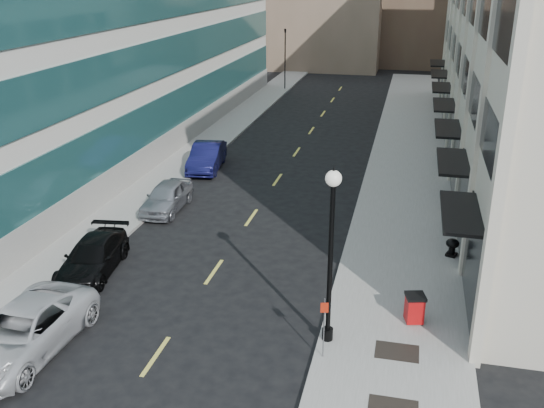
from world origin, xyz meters
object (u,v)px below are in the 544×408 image
at_px(lamppost, 331,242).
at_px(car_silver_sedan, 167,197).
at_px(traffic_signal, 285,33).
at_px(trash_bin, 415,307).
at_px(sign_post, 324,319).
at_px(car_white_van, 23,331).
at_px(urn_planter, 452,246).
at_px(car_black_pickup, 93,257).
at_px(car_blue_sedan, 207,157).

bearing_deg(lamppost, car_silver_sedan, 134.42).
xyz_separation_m(traffic_signal, trash_bin, (13.58, -42.25, -4.99)).
bearing_deg(sign_post, trash_bin, 29.76).
relative_size(car_white_van, trash_bin, 5.37).
bearing_deg(urn_planter, car_silver_sedan, 169.82).
bearing_deg(car_silver_sedan, sign_post, -49.35).
bearing_deg(car_silver_sedan, car_black_pickup, -93.43).
bearing_deg(car_white_van, urn_planter, 38.92).
distance_m(traffic_signal, trash_bin, 44.66).
bearing_deg(car_white_van, sign_post, 12.82).
bearing_deg(car_silver_sedan, car_white_van, -89.77).
bearing_deg(urn_planter, car_black_pickup, -162.21).
xyz_separation_m(car_blue_sedan, sign_post, (10.02, -18.01, 0.72)).
relative_size(trash_bin, lamppost, 0.18).
relative_size(car_silver_sedan, lamppost, 0.71).
relative_size(traffic_signal, sign_post, 3.30).
xyz_separation_m(traffic_signal, car_silver_sedan, (1.00, -34.00, -4.98)).
bearing_deg(lamppost, car_blue_sedan, 120.52).
distance_m(traffic_signal, car_white_van, 47.03).
xyz_separation_m(lamppost, urn_planter, (4.30, 7.47, -3.08)).
xyz_separation_m(traffic_signal, car_white_van, (1.28, -46.76, -4.92)).
height_order(car_black_pickup, car_blue_sedan, car_blue_sedan).
relative_size(traffic_signal, lamppost, 1.15).
distance_m(car_blue_sedan, lamppost, 19.95).
height_order(traffic_signal, urn_planter, traffic_signal).
distance_m(traffic_signal, car_silver_sedan, 34.38).
distance_m(car_blue_sedan, trash_bin, 19.91).
relative_size(car_white_van, urn_planter, 7.29).
xyz_separation_m(car_white_van, car_silver_sedan, (-0.28, 12.76, -0.06)).
distance_m(car_black_pickup, trash_bin, 12.93).
relative_size(car_white_van, lamppost, 0.95).
bearing_deg(trash_bin, car_white_van, -174.49).
bearing_deg(car_blue_sedan, car_black_pickup, -97.93).
height_order(traffic_signal, lamppost, traffic_signal).
relative_size(car_silver_sedan, sign_post, 2.04).
height_order(car_silver_sedan, lamppost, lamppost).
xyz_separation_m(sign_post, urn_planter, (4.30, 8.48, -0.91)).
height_order(car_white_van, car_silver_sedan, car_white_van).
bearing_deg(car_silver_sedan, lamppost, -46.61).
relative_size(car_black_pickup, lamppost, 0.79).
distance_m(traffic_signal, urn_planter, 39.86).
relative_size(traffic_signal, car_silver_sedan, 1.62).
bearing_deg(trash_bin, car_blue_sedan, 115.41).
height_order(trash_bin, sign_post, sign_post).
distance_m(lamppost, sign_post, 2.40).
relative_size(trash_bin, sign_post, 0.51).
xyz_separation_m(car_black_pickup, urn_planter, (14.40, 4.62, -0.07)).
height_order(trash_bin, urn_planter, trash_bin).
bearing_deg(trash_bin, traffic_signal, 93.22).
height_order(car_blue_sedan, trash_bin, car_blue_sedan).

